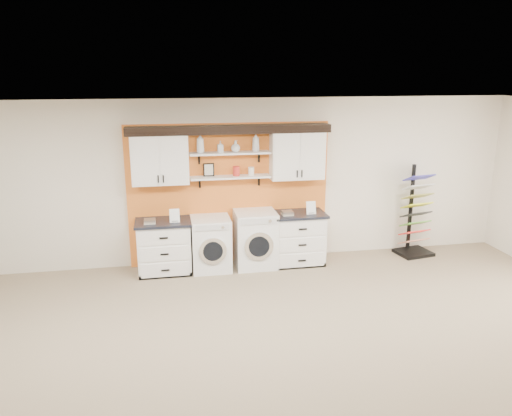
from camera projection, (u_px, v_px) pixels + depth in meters
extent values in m
plane|color=#88775B|center=(282.00, 401.00, 5.04)|extent=(10.00, 10.00, 0.00)
plane|color=white|center=(287.00, 122.00, 4.30)|extent=(10.00, 10.00, 0.00)
plane|color=silver|center=(229.00, 182.00, 8.46)|extent=(10.00, 0.00, 10.00)
cube|color=orange|center=(229.00, 194.00, 8.48)|extent=(3.40, 0.07, 2.40)
cube|color=white|center=(160.00, 158.00, 7.95)|extent=(0.90, 0.34, 0.84)
cube|color=white|center=(145.00, 160.00, 7.74)|extent=(0.42, 0.01, 0.78)
cube|color=white|center=(174.00, 160.00, 7.82)|extent=(0.42, 0.01, 0.78)
cube|color=white|center=(297.00, 154.00, 8.34)|extent=(0.90, 0.34, 0.84)
cube|color=white|center=(287.00, 156.00, 8.14)|extent=(0.42, 0.01, 0.78)
cube|color=white|center=(313.00, 155.00, 8.22)|extent=(0.42, 0.01, 0.78)
cube|color=white|center=(230.00, 177.00, 8.24)|extent=(1.32, 0.28, 0.03)
cube|color=white|center=(230.00, 153.00, 8.13)|extent=(1.32, 0.28, 0.03)
cube|color=black|center=(230.00, 128.00, 8.04)|extent=(3.30, 0.40, 0.10)
cube|color=black|center=(231.00, 133.00, 7.88)|extent=(3.30, 0.04, 0.04)
cube|color=black|center=(209.00, 170.00, 8.19)|extent=(0.18, 0.02, 0.22)
cube|color=beige|center=(209.00, 170.00, 8.18)|extent=(0.14, 0.01, 0.18)
cylinder|color=red|center=(236.00, 171.00, 8.23)|extent=(0.11, 0.11, 0.16)
cylinder|color=silver|center=(251.00, 171.00, 8.28)|extent=(0.10, 0.10, 0.14)
cube|color=white|center=(164.00, 247.00, 8.19)|extent=(0.84, 0.60, 0.84)
cube|color=black|center=(166.00, 276.00, 8.04)|extent=(0.84, 0.06, 0.07)
cube|color=black|center=(163.00, 222.00, 8.08)|extent=(0.90, 0.66, 0.04)
cube|color=white|center=(164.00, 238.00, 7.83)|extent=(0.77, 0.02, 0.23)
cube|color=white|center=(164.00, 254.00, 7.90)|extent=(0.77, 0.02, 0.23)
cube|color=white|center=(165.00, 270.00, 7.98)|extent=(0.77, 0.02, 0.23)
cube|color=white|center=(297.00, 239.00, 8.59)|extent=(0.86, 0.60, 0.86)
cube|color=black|center=(301.00, 266.00, 8.44)|extent=(0.86, 0.06, 0.07)
cube|color=black|center=(298.00, 214.00, 8.47)|extent=(0.92, 0.66, 0.04)
cube|color=white|center=(303.00, 229.00, 8.22)|extent=(0.78, 0.02, 0.24)
cube|color=white|center=(302.00, 245.00, 8.30)|extent=(0.78, 0.02, 0.24)
cube|color=white|center=(302.00, 260.00, 8.37)|extent=(0.78, 0.02, 0.24)
cube|color=white|center=(211.00, 243.00, 8.32)|extent=(0.64, 0.66, 0.89)
cube|color=silver|center=(212.00, 228.00, 7.90)|extent=(0.54, 0.02, 0.09)
cylinder|color=silver|center=(213.00, 251.00, 8.01)|extent=(0.45, 0.05, 0.45)
cylinder|color=black|center=(213.00, 251.00, 7.98)|extent=(0.32, 0.03, 0.32)
cube|color=white|center=(255.00, 239.00, 8.44)|extent=(0.69, 0.66, 0.96)
cube|color=silver|center=(259.00, 221.00, 8.02)|extent=(0.58, 0.02, 0.10)
cylinder|color=silver|center=(259.00, 246.00, 8.13)|extent=(0.48, 0.05, 0.48)
cylinder|color=black|center=(259.00, 247.00, 8.11)|extent=(0.34, 0.03, 0.34)
cube|color=black|center=(413.00, 253.00, 9.08)|extent=(0.67, 0.59, 0.06)
cube|color=black|center=(411.00, 207.00, 9.02)|extent=(0.06, 0.06, 1.58)
cube|color=#C37656|center=(414.00, 241.00, 9.04)|extent=(0.53, 0.36, 0.14)
cube|color=red|center=(414.00, 232.00, 8.99)|extent=(0.53, 0.36, 0.14)
cube|color=#4C9D2A|center=(415.00, 223.00, 8.95)|extent=(0.53, 0.36, 0.14)
cube|color=black|center=(416.00, 214.00, 8.90)|extent=(0.53, 0.36, 0.14)
cube|color=#CCD716|center=(417.00, 205.00, 8.86)|extent=(0.53, 0.36, 0.14)
cube|color=olive|center=(418.00, 196.00, 8.81)|extent=(0.53, 0.36, 0.14)
cube|color=silver|center=(418.00, 187.00, 8.77)|extent=(0.53, 0.36, 0.14)
cube|color=#3632AF|center=(419.00, 178.00, 8.73)|extent=(0.53, 0.36, 0.14)
imported|color=silver|center=(200.00, 143.00, 8.00)|extent=(0.17, 0.17, 0.32)
imported|color=silver|center=(220.00, 147.00, 8.08)|extent=(0.09, 0.10, 0.19)
imported|color=silver|center=(235.00, 146.00, 8.12)|extent=(0.16, 0.16, 0.19)
imported|color=silver|center=(256.00, 142.00, 8.16)|extent=(0.17, 0.17, 0.31)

